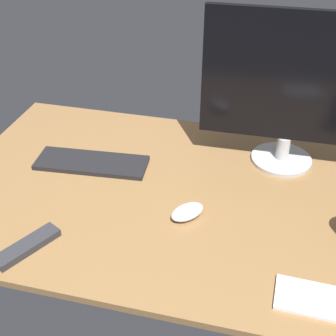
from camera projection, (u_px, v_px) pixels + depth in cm
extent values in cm
cube|color=olive|center=(188.00, 196.00, 131.31)|extent=(140.00, 84.00, 2.00)
cylinder|color=#BABABA|center=(281.00, 159.00, 144.50)|extent=(18.85, 18.85, 1.12)
cylinder|color=#BABABA|center=(283.00, 148.00, 142.08)|extent=(4.10, 4.10, 7.35)
cube|color=black|center=(295.00, 79.00, 128.88)|extent=(52.97, 3.23, 38.82)
cube|color=black|center=(92.00, 163.00, 142.45)|extent=(35.52, 14.58, 1.43)
ellipsoid|color=silver|center=(187.00, 212.00, 121.86)|extent=(10.80, 11.38, 3.04)
cube|color=#2D2D33|center=(27.00, 246.00, 112.08)|extent=(12.04, 17.27, 1.91)
cube|color=silver|center=(309.00, 298.00, 99.60)|extent=(15.09, 10.10, 0.89)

